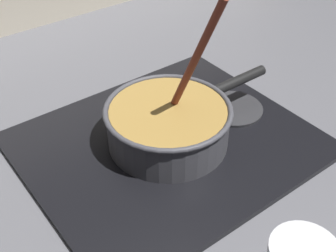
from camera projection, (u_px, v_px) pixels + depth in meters
name	position (u px, v px, depth m)	size (l,w,h in m)	color
ground	(156.00, 206.00, 0.81)	(2.40, 1.60, 0.04)	#4C4C51
hob_plate	(168.00, 144.00, 0.91)	(0.56, 0.48, 0.01)	black
burner_ring	(168.00, 140.00, 0.90)	(0.19, 0.19, 0.01)	#592D0C
spare_burner	(233.00, 108.00, 0.99)	(0.13, 0.13, 0.01)	#262628
cooking_pan	(169.00, 123.00, 0.88)	(0.39, 0.25, 0.33)	#38383D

